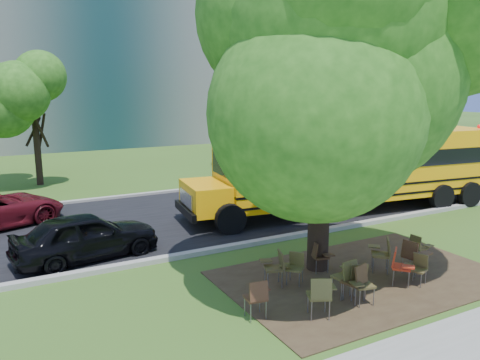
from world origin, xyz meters
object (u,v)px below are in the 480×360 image
chair_5 (400,264)px  chair_12 (418,246)px  chair_3 (361,281)px  chair_7 (413,254)px  black_car (86,236)px  main_tree (324,69)px  chair_2 (356,278)px  chair_1 (321,293)px  chair_11 (383,251)px  chair_9 (294,265)px  school_bus (357,165)px  chair_8 (275,264)px  chair_6 (418,266)px  chair_4 (346,274)px  chair_10 (318,254)px  chair_0 (258,295)px

chair_5 → chair_12: bearing=167.4°
chair_3 → chair_7: chair_7 is taller
chair_7 → black_car: 8.80m
main_tree → chair_2: bearing=-102.8°
chair_3 → chair_1: bearing=19.0°
chair_2 → chair_3: chair_2 is taller
chair_3 → chair_12: chair_3 is taller
chair_3 → chair_11: size_ratio=0.95×
chair_3 → chair_9: bearing=-54.7°
main_tree → chair_11: main_tree is taller
school_bus → chair_1: (-6.83, -6.55, -1.20)m
chair_11 → chair_8: bearing=119.2°
chair_8 → chair_6: bearing=-97.7°
chair_1 → chair_12: 4.57m
main_tree → chair_4: (-0.46, -1.67, -4.63)m
main_tree → chair_8: 4.92m
chair_10 → chair_4: bearing=1.5°
chair_2 → chair_6: 1.99m
black_car → chair_10: bearing=-135.9°
school_bus → chair_3: 8.60m
main_tree → chair_12: main_tree is taller
chair_0 → chair_1: 1.31m
chair_7 → chair_10: size_ratio=1.11×
chair_0 → chair_9: bearing=41.0°
chair_6 → chair_2: bearing=70.5°
chair_5 → chair_6: (0.43, -0.17, -0.08)m
school_bus → black_car: size_ratio=3.25×
school_bus → main_tree: bearing=-133.2°
chair_9 → black_car: black_car is taller
school_bus → chair_11: bearing=-118.9°
chair_6 → chair_9: (-2.62, 1.45, 0.02)m
chair_8 → chair_11: size_ratio=0.95×
main_tree → chair_0: main_tree is taller
black_car → chair_0: bearing=-163.7°
school_bus → chair_0: bearing=-136.4°
chair_8 → chair_9: size_ratio=1.11×
chair_12 → chair_10: bearing=-106.0°
chair_1 → chair_3: chair_1 is taller
chair_4 → chair_12: (3.21, 0.76, -0.09)m
chair_10 → school_bus: bearing=144.5°
chair_7 → chair_6: bearing=-49.5°
chair_9 → black_car: (-4.15, 4.17, 0.18)m
school_bus → chair_4: 8.33m
school_bus → chair_2: school_bus is taller
chair_4 → chair_0: bearing=174.2°
chair_4 → chair_6: (2.00, -0.28, -0.09)m
chair_0 → chair_12: 5.58m
chair_10 → black_car: black_car is taller
chair_5 → chair_8: size_ratio=1.03×
chair_3 → chair_11: 2.10m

